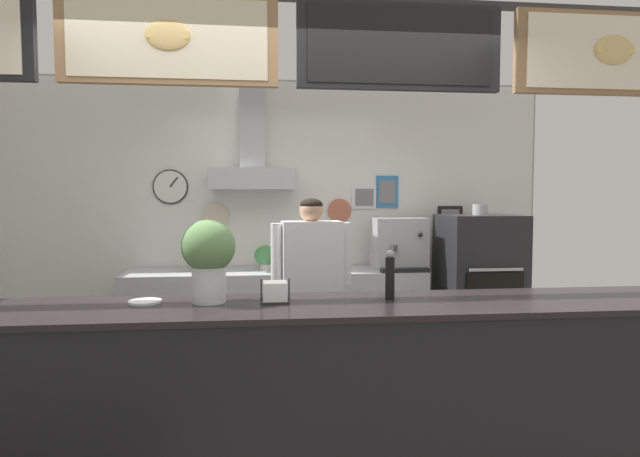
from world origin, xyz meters
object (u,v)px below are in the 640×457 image
Objects in this scene: potted_basil at (200,255)px; basil_vase at (209,257)px; potted_thyme at (266,256)px; napkin_holder at (275,293)px; espresso_machine at (399,244)px; shop_worker at (311,301)px; pizza_oven at (479,290)px; condiment_plate at (145,302)px; pepper_grinder at (390,275)px.

potted_basil is 0.65× the size of basil_vase.
potted_thyme is 1.60× the size of napkin_holder.
espresso_machine is at bearing 54.51° from basil_vase.
shop_worker is 5.74× the size of potted_basil.
pizza_oven is 3.29m from condiment_plate.
potted_thyme is at bearing 105.78° from pepper_grinder.
potted_basil is at bearing 119.06° from pepper_grinder.
basil_vase is (-0.61, -1.01, 0.44)m from shop_worker.
pizza_oven is at bearing -7.19° from potted_thyme.
espresso_machine is at bearing -2.36° from potted_thyme.
pizza_oven is 3.04× the size of espresso_machine.
potted_basil is 2.20m from condiment_plate.
napkin_holder is at bearing 70.90° from shop_worker.
shop_worker is at bearing -75.16° from potted_thyme.
potted_basil is 2.34m from napkin_holder.
basil_vase is (-1.57, -2.20, 0.15)m from espresso_machine.
pepper_grinder is 0.93m from basil_vase.
napkin_holder is 0.38m from basil_vase.
shop_worker is 1.54m from potted_basil.
espresso_machine is at bearing -0.73° from potted_basil.
shop_worker is 6.62× the size of potted_thyme.
potted_thyme is at bearing 177.64° from espresso_machine.
napkin_holder is 0.91× the size of condiment_plate.
espresso_machine is 1.89m from potted_basil.
basil_vase is at bearing 54.84° from shop_worker.
basil_vase is at bearing 176.12° from napkin_holder.
potted_thyme is 2.37m from pepper_grinder.
napkin_holder is at bearing -119.06° from espresso_machine.
napkin_holder is 0.35× the size of basil_vase.
condiment_plate is at bearing -130.94° from espresso_machine.
shop_worker is 1.38m from condiment_plate.
basil_vase is at bearing -3.97° from condiment_plate.
pizza_oven is 0.96× the size of shop_worker.
potted_basil is (-0.93, 1.21, 0.21)m from shop_worker.
shop_worker is at bearing -149.69° from pizza_oven.
espresso_machine reaches higher than potted_basil.
potted_basil is 2.57m from pepper_grinder.
basil_vase reaches higher than pepper_grinder.
condiment_plate is (-0.32, 0.02, -0.23)m from basil_vase.
condiment_plate is at bearing 177.76° from pepper_grinder.
condiment_plate is (-0.60, -2.23, 0.03)m from potted_thyme.
shop_worker is 1.55m from espresso_machine.
espresso_machine is at bearing 60.94° from napkin_holder.
pepper_grinder is (1.25, -2.25, 0.13)m from potted_basil.
pizza_oven is 2.05m from potted_thyme.
potted_basil is 1.68× the size of condiment_plate.
pizza_oven is 9.28× the size of condiment_plate.
potted_thyme is at bearing 2.71° from potted_basil.
condiment_plate is at bearing -142.92° from pizza_oven.
potted_thyme reaches higher than condiment_plate.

